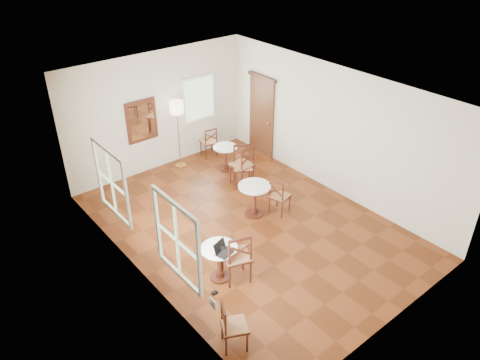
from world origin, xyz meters
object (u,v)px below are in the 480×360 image
(mouse, at_px, (228,247))
(cafe_table_near, at_px, (220,259))
(water_glass, at_px, (223,250))
(floor_lamp, at_px, (177,112))
(cafe_table_mid, at_px, (254,197))
(navy_mug, at_px, (220,244))
(chair_back_a, at_px, (209,142))
(chair_mid_b, at_px, (279,196))
(chair_near_a, at_px, (237,256))
(chair_back_b, at_px, (243,166))
(laptop, at_px, (223,250))
(cafe_table_back, at_px, (225,155))
(chair_mid_a, at_px, (243,165))
(power_adapter, at_px, (214,293))
(chair_near_b, at_px, (233,326))

(mouse, bearing_deg, cafe_table_near, 151.09)
(water_glass, bearing_deg, cafe_table_near, 77.98)
(floor_lamp, bearing_deg, cafe_table_mid, -89.22)
(navy_mug, bearing_deg, floor_lamp, 66.68)
(cafe_table_mid, relative_size, chair_back_a, 0.87)
(chair_mid_b, distance_m, mouse, 2.37)
(chair_near_a, height_order, navy_mug, chair_near_a)
(chair_near_a, height_order, chair_mid_b, chair_near_a)
(chair_near_a, xyz_separation_m, chair_back_b, (2.23, 2.54, -0.04))
(cafe_table_mid, relative_size, chair_back_b, 0.75)
(floor_lamp, xyz_separation_m, navy_mug, (-1.73, -4.01, -0.77))
(cafe_table_near, xyz_separation_m, cafe_table_mid, (1.81, 1.14, 0.03))
(cafe_table_mid, xyz_separation_m, laptop, (-1.84, -1.28, 0.29))
(navy_mug, bearing_deg, chair_near_a, -55.78)
(chair_near_a, height_order, mouse, chair_near_a)
(water_glass, bearing_deg, navy_mug, 66.88)
(cafe_table_back, relative_size, laptop, 1.83)
(floor_lamp, height_order, water_glass, floor_lamp)
(chair_mid_a, distance_m, navy_mug, 3.34)
(chair_near_a, distance_m, power_adapter, 0.75)
(cafe_table_back, bearing_deg, cafe_table_mid, -110.85)
(cafe_table_near, relative_size, chair_near_b, 0.81)
(laptop, xyz_separation_m, navy_mug, (0.08, 0.18, -0.00))
(chair_mid_b, height_order, water_glass, chair_mid_b)
(chair_mid_b, distance_m, chair_back_a, 3.19)
(chair_back_a, height_order, mouse, chair_back_a)
(cafe_table_mid, distance_m, chair_near_a, 2.10)
(cafe_table_mid, bearing_deg, chair_mid_b, -31.23)
(navy_mug, bearing_deg, power_adapter, -140.93)
(chair_back_a, bearing_deg, floor_lamp, 9.24)
(chair_near_a, height_order, laptop, chair_near_a)
(chair_near_a, height_order, chair_back_b, chair_near_a)
(chair_near_a, relative_size, floor_lamp, 0.59)
(cafe_table_back, height_order, mouse, mouse)
(chair_near_a, bearing_deg, cafe_table_back, -105.36)
(laptop, bearing_deg, cafe_table_near, 60.24)
(chair_near_a, height_order, chair_near_b, chair_near_a)
(chair_near_b, distance_m, power_adapter, 1.23)
(cafe_table_mid, relative_size, chair_mid_b, 0.86)
(chair_mid_a, bearing_deg, chair_back_a, -102.71)
(water_glass, bearing_deg, cafe_table_back, 51.66)
(chair_near_b, relative_size, chair_mid_a, 0.83)
(chair_near_a, height_order, water_glass, chair_near_a)
(cafe_table_near, xyz_separation_m, chair_near_b, (-0.76, -1.34, -0.00))
(laptop, relative_size, power_adapter, 3.24)
(chair_near_a, height_order, floor_lamp, floor_lamp)
(cafe_table_near, bearing_deg, cafe_table_back, 50.75)
(cafe_table_near, bearing_deg, floor_lamp, 66.31)
(floor_lamp, bearing_deg, cafe_table_back, -47.62)
(mouse, xyz_separation_m, navy_mug, (-0.09, 0.13, 0.03))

